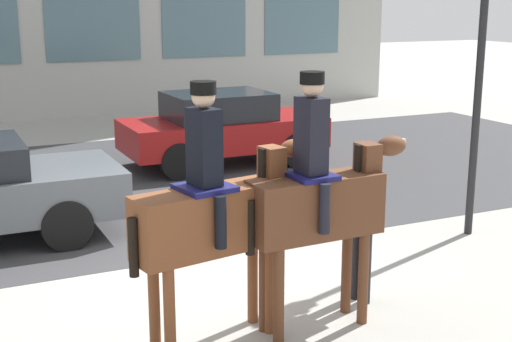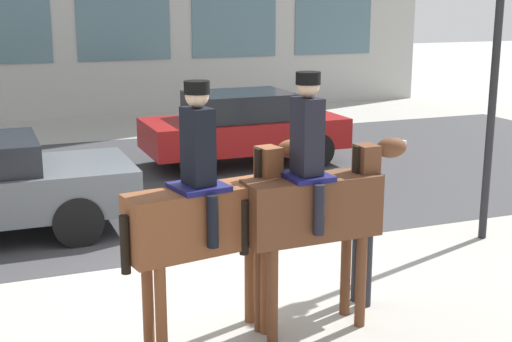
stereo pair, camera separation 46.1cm
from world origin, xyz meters
TOP-DOWN VIEW (x-y plane):
  - ground_plane at (0.00, 0.00)m, footprint 80.00×80.00m
  - road_surface at (0.00, 4.75)m, footprint 23.14×8.50m
  - mounted_horse_lead at (-0.46, -1.80)m, footprint 1.99×0.71m
  - mounted_horse_companion at (0.60, -1.92)m, footprint 1.86×0.65m
  - pedestrian_bystander at (1.36, -1.58)m, footprint 0.82×0.50m
  - street_car_far_lane at (2.57, 5.42)m, footprint 4.05×1.88m
  - traffic_light at (4.11, -0.24)m, footprint 0.24×0.29m

SIDE VIEW (x-z plane):
  - ground_plane at x=0.00m, z-range 0.00..0.00m
  - road_surface at x=0.00m, z-range 0.00..0.01m
  - street_car_far_lane at x=2.57m, z-range 0.04..1.53m
  - pedestrian_bystander at x=1.36m, z-range 0.15..1.87m
  - mounted_horse_lead at x=-0.46m, z-range 0.04..2.63m
  - mounted_horse_companion at x=0.60m, z-range 0.05..2.70m
  - traffic_light at x=4.11m, z-range 0.72..5.04m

